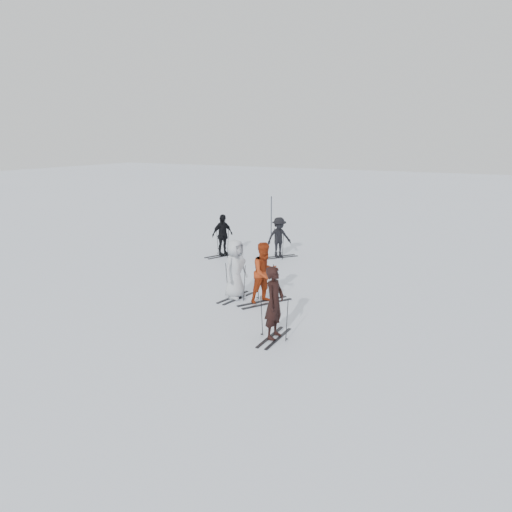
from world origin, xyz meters
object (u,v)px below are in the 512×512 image
at_px(skier_red, 265,274).
at_px(piste_marker, 271,215).
at_px(skier_grey, 235,270).
at_px(skier_uphill_far, 279,238).
at_px(skier_uphill_left, 222,236).
at_px(skier_near_dark, 274,304).

bearing_deg(skier_red, piste_marker, 54.88).
bearing_deg(skier_grey, skier_uphill_far, 19.88).
height_order(skier_red, skier_grey, skier_red).
distance_m(skier_red, skier_uphill_left, 6.42).
distance_m(skier_near_dark, skier_uphill_left, 9.14).
bearing_deg(skier_uphill_left, skier_grey, -121.72).
bearing_deg(skier_uphill_left, piste_marker, 25.93).
bearing_deg(skier_red, skier_uphill_left, 72.87).
bearing_deg(skier_near_dark, skier_red, 30.37).
relative_size(skier_grey, piste_marker, 0.94).
xyz_separation_m(skier_red, piste_marker, (-4.84, 9.93, 0.05)).
xyz_separation_m(skier_uphill_left, skier_uphill_far, (2.23, 0.90, -0.04)).
height_order(skier_grey, piste_marker, piste_marker).
distance_m(skier_near_dark, piste_marker, 13.79).
bearing_deg(skier_uphill_far, skier_grey, -130.08).
height_order(skier_near_dark, piste_marker, piste_marker).
relative_size(skier_near_dark, skier_uphill_far, 1.10).
bearing_deg(skier_red, skier_grey, 120.63).
bearing_deg(skier_grey, piste_marker, 28.58).
relative_size(skier_near_dark, skier_grey, 0.99).
distance_m(skier_near_dark, skier_uphill_far, 8.68).
relative_size(skier_red, piste_marker, 0.95).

